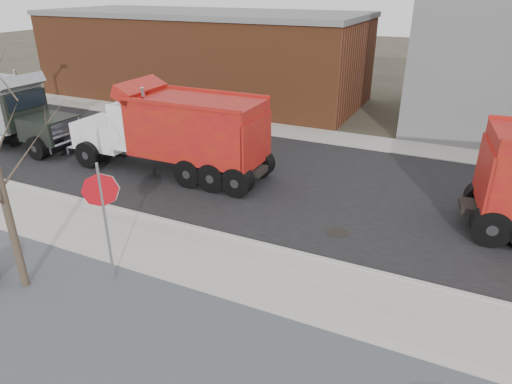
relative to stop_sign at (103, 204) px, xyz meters
The scene contains 10 objects.
ground 2.92m from the stop_sign, 44.78° to the left, with size 120.00×120.00×0.00m, color #383328.
gravel_verge 3.27m from the stop_sign, 55.04° to the right, with size 60.00×5.00×0.03m, color slate.
sidewalk 3.03m from the stop_sign, 49.37° to the left, with size 60.00×2.50×0.06m, color #9E9B93.
curb 3.89m from the stop_sign, 64.16° to the left, with size 60.00×0.15×0.11m, color #9E9B93.
road 8.14m from the stop_sign, 79.42° to the left, with size 60.00×9.40×0.02m, color black.
far_sidewalk 13.67m from the stop_sign, 83.86° to the left, with size 60.00×2.00×0.06m, color #9E9B93.
building_brick 20.33m from the stop_sign, 114.90° to the left, with size 20.20×8.20×5.30m.
stop_sign is the anchor object (origin of this frame).
dump_truck_red_b 7.09m from the stop_sign, 111.56° to the left, with size 8.12×2.43×3.43m.
dump_truck_grey 13.30m from the stop_sign, 151.55° to the left, with size 7.09×2.40×3.20m.
Camera 1 is at (5.87, -8.51, 6.77)m, focal length 32.00 mm.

